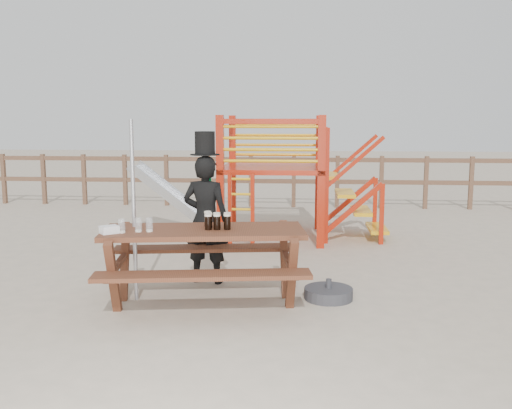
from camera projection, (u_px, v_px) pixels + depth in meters
name	position (u px, v px, depth m)	size (l,w,h in m)	color
ground	(238.00, 302.00, 6.42)	(60.00, 60.00, 0.00)	#BCAA92
back_fence	(272.00, 175.00, 13.21)	(15.09, 0.09, 1.20)	brown
playground_fort	(269.00, 176.00, 9.78)	(4.71, 1.84, 2.10)	#B3210B
picnic_table	(204.00, 257.00, 6.28)	(2.38, 1.81, 0.85)	brown
man_with_hat	(206.00, 216.00, 7.08)	(0.64, 0.47, 1.89)	black
metal_pole	(134.00, 211.00, 6.35)	(0.04, 0.04, 2.04)	#B2B2B7
parasol_base	(328.00, 293.00, 6.52)	(0.56, 0.56, 0.23)	#333338
paper_bag	(109.00, 230.00, 6.00)	(0.18, 0.14, 0.08)	white
stout_pints	(216.00, 221.00, 6.26)	(0.32, 0.27, 0.17)	black
empty_glasses	(137.00, 226.00, 6.06)	(0.35, 0.17, 0.15)	silver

